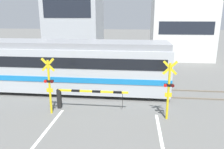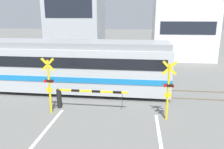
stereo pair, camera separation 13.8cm
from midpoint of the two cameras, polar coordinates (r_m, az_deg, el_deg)
The scene contains 10 objects.
rail_track_near at distance 13.76m, azimuth 0.71°, elevation -5.41°, with size 50.00×0.10×0.08m.
rail_track_far at distance 15.10m, azimuth 1.32°, elevation -3.51°, with size 50.00×0.10×0.08m.
commuter_train at distance 15.06m, azimuth -15.93°, elevation 2.67°, with size 15.69×3.05×3.31m.
crossing_barrier_near at distance 11.80m, azimuth -8.83°, elevation -5.31°, with size 3.81×0.20×1.08m.
crossing_barrier_far at distance 16.96m, azimuth 7.88°, elevation 1.04°, with size 3.81×0.20×1.08m.
crossing_signal_left at distance 11.32m, azimuth -15.77°, elevation -2.25°, with size 0.68×0.15×2.90m.
crossing_signal_right at distance 10.56m, azimuth 14.84°, elevation -3.44°, with size 0.68×0.15×2.90m.
pedestrian at distance 18.66m, azimuth 1.36°, elevation 3.16°, with size 0.38×0.23×1.73m.
building_left_of_street at distance 27.49m, azimuth -9.28°, elevation 15.52°, with size 6.24×5.74×10.29m.
building_right_of_street at distance 26.92m, azimuth 18.05°, elevation 11.08°, with size 6.64×5.74×6.61m.
Camera 2 is at (1.50, -2.00, 4.86)m, focal length 35.00 mm.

